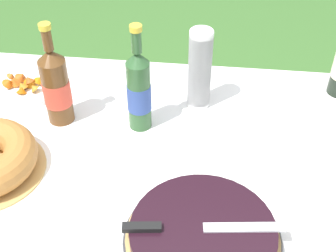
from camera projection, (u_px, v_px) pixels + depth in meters
The scene contains 8 objects.
garden_table at pixel (160, 205), 1.27m from camera, with size 1.82×1.22×0.70m.
tablecloth at pixel (160, 194), 1.24m from camera, with size 1.83×1.23×0.10m.
berry_tart at pixel (203, 237), 1.09m from camera, with size 0.37×0.37×0.06m.
serving_knife at pixel (190, 227), 1.06m from camera, with size 0.38×0.07×0.01m.
cup_stack at pixel (200, 70), 1.43m from camera, with size 0.07×0.07×0.27m.
cider_bottle_green at pixel (139, 90), 1.35m from camera, with size 0.07×0.07×0.34m.
cider_bottle_amber at pixel (56, 86), 1.38m from camera, with size 0.08×0.08×0.33m.
snack_plate_left at pixel (24, 86), 1.57m from camera, with size 0.24×0.24×0.06m.
Camera 1 is at (0.12, -0.82, 1.63)m, focal length 50.00 mm.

